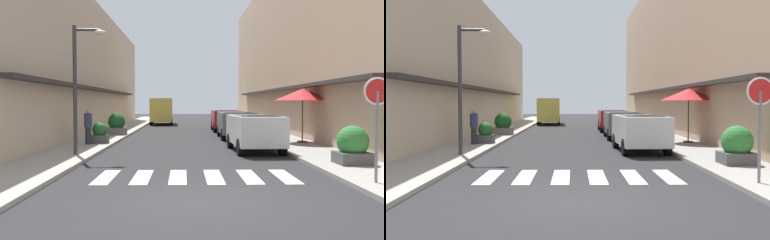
% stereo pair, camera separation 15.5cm
% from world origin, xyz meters
% --- Properties ---
extents(ground_plane, '(95.73, 95.73, 0.00)m').
position_xyz_m(ground_plane, '(0.00, 17.41, 0.00)').
color(ground_plane, '#232326').
extents(sidewalk_left, '(2.30, 60.92, 0.12)m').
position_xyz_m(sidewalk_left, '(-4.73, 17.41, 0.06)').
color(sidewalk_left, '#9E998E').
rests_on(sidewalk_left, ground_plane).
extents(sidewalk_right, '(2.30, 60.92, 0.12)m').
position_xyz_m(sidewalk_right, '(4.73, 17.41, 0.06)').
color(sidewalk_right, gray).
rests_on(sidewalk_right, ground_plane).
extents(building_row_left, '(5.50, 41.16, 8.40)m').
position_xyz_m(building_row_left, '(-8.37, 18.58, 4.20)').
color(building_row_left, '#C6B299').
rests_on(building_row_left, ground_plane).
extents(building_row_right, '(5.50, 41.16, 11.31)m').
position_xyz_m(building_row_right, '(8.37, 18.58, 5.65)').
color(building_row_right, tan).
rests_on(building_row_right, ground_plane).
extents(crosswalk, '(5.20, 2.20, 0.01)m').
position_xyz_m(crosswalk, '(-0.00, 2.67, 0.01)').
color(crosswalk, silver).
rests_on(crosswalk, ground_plane).
extents(parked_car_near, '(1.93, 3.98, 1.47)m').
position_xyz_m(parked_car_near, '(2.53, 8.39, 0.92)').
color(parked_car_near, silver).
rests_on(parked_car_near, ground_plane).
extents(parked_car_mid, '(1.85, 4.33, 1.47)m').
position_xyz_m(parked_car_mid, '(2.53, 14.69, 0.92)').
color(parked_car_mid, '#4C5156').
rests_on(parked_car_mid, ground_plane).
extents(parked_car_far, '(1.84, 4.00, 1.47)m').
position_xyz_m(parked_car_far, '(2.53, 20.46, 0.92)').
color(parked_car_far, maroon).
rests_on(parked_car_far, ground_plane).
extents(delivery_van, '(2.14, 5.46, 2.37)m').
position_xyz_m(delivery_van, '(-2.38, 29.98, 1.41)').
color(delivery_van, '#D8CC4C').
rests_on(delivery_van, ground_plane).
extents(round_street_sign, '(0.65, 0.07, 2.45)m').
position_xyz_m(round_street_sign, '(4.15, 1.20, 1.99)').
color(round_street_sign, slate).
rests_on(round_street_sign, sidewalk_right).
extents(street_lamp, '(1.19, 0.28, 4.60)m').
position_xyz_m(street_lamp, '(-3.99, 6.66, 2.98)').
color(street_lamp, '#38383D').
rests_on(street_lamp, sidewalk_left).
extents(cafe_umbrella, '(2.62, 2.62, 2.51)m').
position_xyz_m(cafe_umbrella, '(5.24, 11.11, 2.35)').
color(cafe_umbrella, '#262626').
rests_on(cafe_umbrella, sidewalk_right).
extents(planter_corner, '(0.98, 0.98, 1.16)m').
position_xyz_m(planter_corner, '(4.80, 4.17, 0.66)').
color(planter_corner, '#4C4C4C').
rests_on(planter_corner, sidewalk_right).
extents(planter_midblock, '(0.73, 0.73, 0.95)m').
position_xyz_m(planter_midblock, '(-4.19, 10.90, 0.57)').
color(planter_midblock, '#4C4C4C').
rests_on(planter_midblock, sidewalk_left).
extents(planter_far, '(1.08, 1.08, 1.25)m').
position_xyz_m(planter_far, '(-4.25, 16.09, 0.69)').
color(planter_far, slate).
rests_on(planter_far, sidewalk_left).
extents(pedestrian_walking_near, '(0.34, 0.34, 1.58)m').
position_xyz_m(pedestrian_walking_near, '(-4.59, 10.33, 0.95)').
color(pedestrian_walking_near, '#282B33').
rests_on(pedestrian_walking_near, sidewalk_left).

